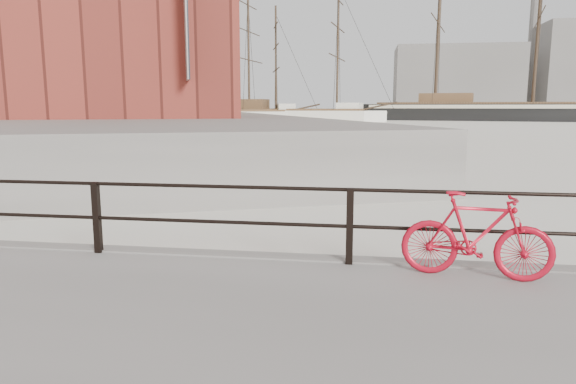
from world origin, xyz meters
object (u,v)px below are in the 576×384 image
at_px(schooner_left, 241,121).
at_px(workboat_near, 123,137).
at_px(workboat_far, 56,130).
at_px(schooner_mid, 292,121).
at_px(barque_black, 531,121).
at_px(bicycle, 476,235).

relative_size(schooner_left, workboat_near, 1.99).
relative_size(schooner_left, workboat_far, 2.37).
bearing_deg(schooner_mid, workboat_near, -91.46).
relative_size(barque_black, schooner_mid, 2.12).
height_order(barque_black, workboat_far, barque_black).
bearing_deg(bicycle, schooner_mid, 108.10).
bearing_deg(workboat_far, workboat_near, -54.20).
distance_m(barque_black, workboat_far, 70.96).
relative_size(barque_black, schooner_left, 2.78).
bearing_deg(workboat_far, schooner_left, 55.79).
bearing_deg(workboat_far, barque_black, 22.20).
bearing_deg(schooner_left, workboat_near, -103.62).
distance_m(schooner_mid, workboat_far, 38.56).
bearing_deg(schooner_mid, barque_black, 18.02).
bearing_deg(schooner_mid, workboat_far, -113.85).
bearing_deg(schooner_left, workboat_far, -126.58).
distance_m(barque_black, schooner_left, 47.22).
relative_size(schooner_mid, workboat_far, 3.12).
distance_m(bicycle, schooner_mid, 77.03).
xyz_separation_m(schooner_mid, schooner_left, (-7.72, -2.51, 0.00)).
relative_size(bicycle, barque_black, 0.03).
relative_size(schooner_mid, schooner_left, 1.32).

